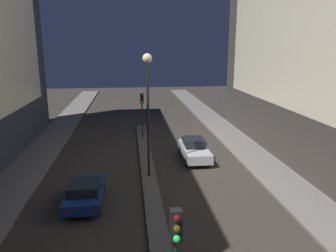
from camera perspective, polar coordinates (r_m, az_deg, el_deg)
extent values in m
cube|color=#56544F|center=(21.35, -3.22, -9.53)|extent=(0.97, 30.03, 0.14)
cube|color=black|center=(9.17, 1.40, -16.87)|extent=(0.32, 0.28, 0.90)
sphere|color=#4C0F0F|center=(8.87, 1.58, -15.79)|extent=(0.20, 0.20, 0.20)
sphere|color=#4C380A|center=(9.02, 1.57, -17.44)|extent=(0.20, 0.20, 0.20)
sphere|color=#1EEA4C|center=(9.18, 1.55, -19.05)|extent=(0.20, 0.20, 0.20)
cylinder|color=black|center=(30.59, -4.49, 0.96)|extent=(0.12, 0.12, 3.23)
cube|color=black|center=(30.20, -4.56, 4.79)|extent=(0.32, 0.28, 0.90)
sphere|color=#4C0F0F|center=(29.98, -4.56, 5.30)|extent=(0.20, 0.20, 0.20)
sphere|color=#4C380A|center=(30.02, -4.55, 4.73)|extent=(0.20, 0.20, 0.20)
sphere|color=#1EEA4C|center=(30.07, -4.54, 4.17)|extent=(0.20, 0.20, 0.20)
cylinder|color=black|center=(20.82, -3.48, 0.88)|extent=(0.16, 0.16, 7.46)
sphere|color=#F9EAB2|center=(20.31, -3.64, 11.69)|extent=(0.60, 0.60, 0.60)
cube|color=navy|center=(18.95, -14.24, -11.33)|extent=(1.91, 4.13, 0.57)
cube|color=black|center=(18.45, -14.46, -10.22)|extent=(1.62, 1.86, 0.51)
cube|color=red|center=(17.21, -17.38, -14.12)|extent=(0.14, 0.04, 0.10)
cube|color=red|center=(17.01, -12.83, -14.16)|extent=(0.14, 0.04, 0.10)
cylinder|color=black|center=(20.34, -16.14, -10.53)|extent=(0.22, 0.64, 0.64)
cylinder|color=black|center=(20.13, -11.32, -10.51)|extent=(0.22, 0.64, 0.64)
cylinder|color=black|center=(18.07, -17.43, -13.84)|extent=(0.22, 0.64, 0.64)
cylinder|color=black|center=(17.83, -11.94, -13.88)|extent=(0.22, 0.64, 0.64)
cube|color=#B2B2B7|center=(25.29, 4.64, -4.37)|extent=(1.83, 4.59, 0.68)
cube|color=black|center=(25.43, 4.52, -2.82)|extent=(1.56, 2.07, 0.55)
cube|color=red|center=(27.32, 2.38, -2.88)|extent=(0.14, 0.04, 0.10)
cube|color=red|center=(27.55, 5.01, -2.78)|extent=(0.14, 0.04, 0.10)
cylinder|color=black|center=(26.59, 2.32, -4.19)|extent=(0.22, 0.64, 0.64)
cylinder|color=black|center=(26.88, 5.72, -4.05)|extent=(0.22, 0.64, 0.64)
cylinder|color=black|center=(23.93, 3.40, -6.27)|extent=(0.22, 0.64, 0.64)
cylinder|color=black|center=(24.26, 7.17, -6.08)|extent=(0.22, 0.64, 0.64)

